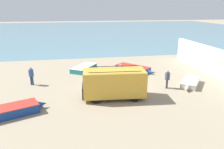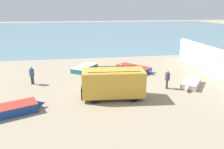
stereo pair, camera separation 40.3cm
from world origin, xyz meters
The scene contains 11 objects.
ground_plane centered at (0.00, 0.00, 0.00)m, with size 200.00×200.00×0.00m, color gray.
sea_water centered at (0.00, 52.00, 0.00)m, with size 120.00×80.00×0.01m, color slate.
harbor_wall centered at (11.05, 1.00, 1.46)m, with size 0.50×17.14×2.91m, color silver.
parked_van centered at (-0.98, -2.95, 1.29)m, with size 5.19×2.49×2.50m.
fishing_rowboat_0 centered at (6.73, -1.36, 0.27)m, with size 3.09×3.57×0.53m.
fishing_rowboat_1 centered at (-2.88, 5.74, 0.28)m, with size 3.35×4.25×0.55m.
fishing_rowboat_2 centered at (2.78, 4.47, 0.27)m, with size 4.00×4.37×0.55m.
fishing_rowboat_3 centered at (-8.22, -4.53, 0.33)m, with size 3.94×2.56×0.65m.
fisherman_0 centered at (-8.14, 1.54, 1.04)m, with size 0.46×0.46×1.75m.
fisherman_1 centered at (4.25, -1.60, 1.02)m, with size 0.45×0.45×1.70m.
fisherman_2 centered at (0.51, 1.27, 1.03)m, with size 0.45×0.45×1.73m.
Camera 2 is at (-3.70, -19.39, 7.18)m, focal length 35.00 mm.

